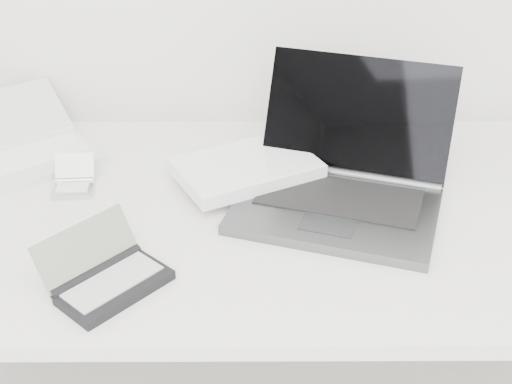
{
  "coord_description": "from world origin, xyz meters",
  "views": [
    {
      "loc": [
        -0.04,
        0.34,
        1.5
      ],
      "look_at": [
        -0.03,
        1.51,
        0.79
      ],
      "focal_mm": 50.0,
      "sensor_mm": 36.0,
      "label": 1
    }
  ],
  "objects_px": {
    "desk": "(271,226)",
    "laptop_large": "(310,177)",
    "palmtop_charcoal": "(107,277)",
    "netbook_open_white": "(28,147)"
  },
  "relations": [
    {
      "from": "desk",
      "to": "netbook_open_white",
      "type": "bearing_deg",
      "value": 158.1
    },
    {
      "from": "palmtop_charcoal",
      "to": "desk",
      "type": "bearing_deg",
      "value": -5.72
    },
    {
      "from": "palmtop_charcoal",
      "to": "laptop_large",
      "type": "bearing_deg",
      "value": -7.72
    },
    {
      "from": "desk",
      "to": "palmtop_charcoal",
      "type": "xyz_separation_m",
      "value": [
        -0.28,
        -0.25,
        0.07
      ]
    },
    {
      "from": "desk",
      "to": "netbook_open_white",
      "type": "xyz_separation_m",
      "value": [
        -0.54,
        0.22,
        0.07
      ]
    },
    {
      "from": "palmtop_charcoal",
      "to": "netbook_open_white",
      "type": "bearing_deg",
      "value": 71.74
    },
    {
      "from": "desk",
      "to": "laptop_large",
      "type": "relative_size",
      "value": 2.63
    },
    {
      "from": "netbook_open_white",
      "to": "palmtop_charcoal",
      "type": "xyz_separation_m",
      "value": [
        0.26,
        -0.47,
        -0.0
      ]
    },
    {
      "from": "desk",
      "to": "laptop_large",
      "type": "height_order",
      "value": "laptop_large"
    },
    {
      "from": "laptop_large",
      "to": "palmtop_charcoal",
      "type": "bearing_deg",
      "value": -122.48
    }
  ]
}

